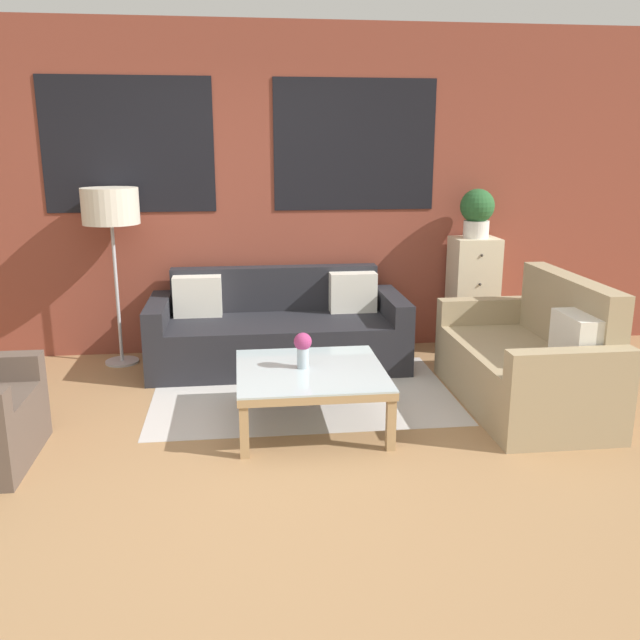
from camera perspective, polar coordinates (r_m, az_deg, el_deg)
ground_plane at (r=3.96m, az=-5.24°, el=-12.59°), size 16.00×16.00×0.00m
wall_back_brick at (r=5.98m, az=-6.33°, el=10.67°), size 8.40×0.09×2.80m
rug at (r=5.10m, az=-1.50°, el=-6.16°), size 2.21×1.50×0.00m
couch_dark at (r=5.70m, az=-3.57°, el=-1.02°), size 2.10×0.88×0.78m
settee_vintage at (r=5.00m, az=17.23°, el=-3.50°), size 0.80×1.54×0.92m
coffee_table at (r=4.44m, az=-0.81°, el=-4.79°), size 0.96×0.96×0.39m
floor_lamp at (r=5.78m, az=-17.21°, el=8.73°), size 0.46×0.46×1.47m
drawer_cabinet at (r=6.21m, az=12.70°, el=2.14°), size 0.40×0.37×1.01m
potted_plant at (r=6.10m, az=13.09°, el=8.92°), size 0.30×0.30×0.42m
flower_vase at (r=4.40m, az=-1.46°, el=-2.30°), size 0.12×0.12×0.24m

